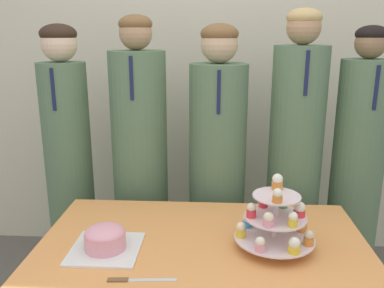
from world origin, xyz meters
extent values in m
cube|color=beige|center=(0.00, 1.68, 1.35)|extent=(9.00, 0.06, 2.70)
cube|color=white|center=(-0.38, 0.28, 0.71)|extent=(0.27, 0.27, 0.01)
cylinder|color=pink|center=(-0.38, 0.28, 0.74)|extent=(0.16, 0.16, 0.06)
ellipsoid|color=pink|center=(-0.38, 0.28, 0.78)|extent=(0.16, 0.16, 0.06)
cube|color=silver|center=(-0.17, 0.09, 0.70)|extent=(0.17, 0.03, 0.00)
cube|color=brown|center=(-0.29, 0.08, 0.70)|extent=(0.07, 0.03, 0.01)
cylinder|color=silver|center=(0.28, 0.34, 0.81)|extent=(0.02, 0.02, 0.22)
cylinder|color=silver|center=(0.28, 0.34, 0.74)|extent=(0.32, 0.32, 0.01)
cylinder|color=silver|center=(0.28, 0.34, 0.83)|extent=(0.24, 0.24, 0.01)
cylinder|color=silver|center=(0.28, 0.34, 0.92)|extent=(0.19, 0.19, 0.01)
cylinder|color=orange|center=(0.40, 0.40, 0.76)|extent=(0.05, 0.05, 0.03)
sphere|color=#F4E5C6|center=(0.40, 0.40, 0.79)|extent=(0.04, 0.04, 0.04)
cylinder|color=#4CB766|center=(0.30, 0.48, 0.76)|extent=(0.04, 0.04, 0.03)
sphere|color=white|center=(0.30, 0.48, 0.79)|extent=(0.04, 0.04, 0.04)
cylinder|color=#3893DB|center=(0.18, 0.43, 0.76)|extent=(0.04, 0.04, 0.02)
sphere|color=silver|center=(0.18, 0.43, 0.78)|extent=(0.04, 0.04, 0.04)
cylinder|color=yellow|center=(0.15, 0.34, 0.76)|extent=(0.04, 0.04, 0.03)
sphere|color=#F4E5C6|center=(0.15, 0.34, 0.79)|extent=(0.04, 0.04, 0.04)
cylinder|color=pink|center=(0.22, 0.23, 0.76)|extent=(0.04, 0.04, 0.03)
sphere|color=white|center=(0.22, 0.23, 0.79)|extent=(0.04, 0.04, 0.04)
cylinder|color=yellow|center=(0.34, 0.23, 0.76)|extent=(0.05, 0.05, 0.03)
sphere|color=white|center=(0.34, 0.23, 0.79)|extent=(0.04, 0.04, 0.04)
cylinder|color=orange|center=(0.40, 0.29, 0.76)|extent=(0.04, 0.04, 0.03)
sphere|color=beige|center=(0.40, 0.29, 0.79)|extent=(0.04, 0.04, 0.04)
cylinder|color=#E5333D|center=(0.19, 0.33, 0.85)|extent=(0.04, 0.04, 0.03)
sphere|color=#F4E5C6|center=(0.19, 0.33, 0.88)|extent=(0.04, 0.04, 0.04)
cylinder|color=pink|center=(0.24, 0.26, 0.85)|extent=(0.04, 0.04, 0.03)
sphere|color=#F4E5C6|center=(0.24, 0.26, 0.87)|extent=(0.04, 0.04, 0.04)
cylinder|color=yellow|center=(0.33, 0.26, 0.85)|extent=(0.04, 0.04, 0.03)
sphere|color=white|center=(0.33, 0.26, 0.88)|extent=(0.03, 0.03, 0.03)
cylinder|color=#E5333D|center=(0.38, 0.35, 0.85)|extent=(0.05, 0.05, 0.02)
sphere|color=white|center=(0.38, 0.35, 0.87)|extent=(0.04, 0.04, 0.04)
cylinder|color=#4CB766|center=(0.33, 0.43, 0.85)|extent=(0.04, 0.04, 0.03)
sphere|color=#F4E5C6|center=(0.33, 0.43, 0.87)|extent=(0.04, 0.04, 0.04)
cylinder|color=#E5333D|center=(0.25, 0.43, 0.85)|extent=(0.04, 0.04, 0.02)
sphere|color=silver|center=(0.25, 0.43, 0.87)|extent=(0.04, 0.04, 0.04)
cylinder|color=orange|center=(0.29, 0.41, 0.94)|extent=(0.04, 0.04, 0.03)
sphere|color=white|center=(0.29, 0.41, 0.97)|extent=(0.04, 0.04, 0.04)
cylinder|color=orange|center=(0.28, 0.28, 0.94)|extent=(0.04, 0.04, 0.03)
sphere|color=white|center=(0.28, 0.28, 0.96)|extent=(0.04, 0.04, 0.04)
cylinder|color=#567556|center=(-0.80, 1.05, 0.69)|extent=(0.26, 0.26, 1.38)
sphere|color=beige|center=(-0.80, 1.05, 1.47)|extent=(0.19, 0.19, 0.19)
ellipsoid|color=#332319|center=(-0.80, 1.05, 1.53)|extent=(0.20, 0.20, 0.11)
cube|color=#191E47|center=(-0.80, 0.91, 1.25)|extent=(0.02, 0.01, 0.22)
cylinder|color=#567556|center=(-0.38, 1.05, 0.72)|extent=(0.31, 0.31, 1.44)
sphere|color=tan|center=(-0.38, 1.05, 1.53)|extent=(0.17, 0.17, 0.17)
ellipsoid|color=brown|center=(-0.38, 1.05, 1.58)|extent=(0.18, 0.18, 0.10)
cube|color=#191E47|center=(-0.38, 0.89, 1.31)|extent=(0.02, 0.01, 0.22)
cylinder|color=#567556|center=(0.06, 1.05, 0.69)|extent=(0.32, 0.32, 1.37)
sphere|color=#D6AD89|center=(0.06, 1.05, 1.47)|extent=(0.19, 0.19, 0.19)
ellipsoid|color=brown|center=(0.06, 1.05, 1.53)|extent=(0.20, 0.20, 0.11)
cube|color=#191E47|center=(0.06, 0.88, 1.24)|extent=(0.02, 0.01, 0.22)
cylinder|color=#567556|center=(0.49, 1.05, 0.73)|extent=(0.29, 0.29, 1.47)
sphere|color=tan|center=(0.49, 1.05, 1.56)|extent=(0.18, 0.18, 0.18)
ellipsoid|color=tan|center=(0.49, 1.05, 1.61)|extent=(0.18, 0.18, 0.10)
cube|color=#191E47|center=(0.49, 0.90, 1.34)|extent=(0.02, 0.01, 0.22)
cylinder|color=#567556|center=(0.83, 1.05, 0.70)|extent=(0.28, 0.28, 1.40)
sphere|color=#8E6B4C|center=(0.83, 1.05, 1.48)|extent=(0.16, 0.16, 0.16)
ellipsoid|color=black|center=(0.83, 1.05, 1.53)|extent=(0.16, 0.16, 0.09)
cube|color=#191E47|center=(0.83, 0.90, 1.27)|extent=(0.02, 0.01, 0.22)
camera|label=1|loc=(0.04, -1.13, 1.53)|focal=38.00mm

